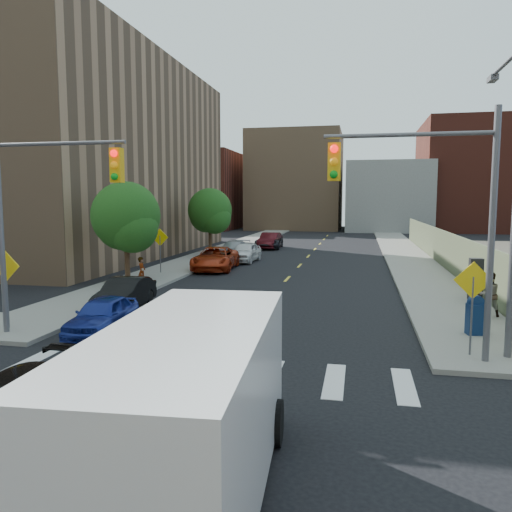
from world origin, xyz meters
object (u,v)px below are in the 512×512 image
at_px(pedestrian_east, 489,294).
at_px(payphone, 476,279).
at_px(mailbox, 476,316).
at_px(pedestrian_west, 142,272).
at_px(parked_car_blue, 102,315).
at_px(cargo_van, 191,404).
at_px(parked_car_white, 245,252).
at_px(parked_car_maroon, 270,241).
at_px(parked_car_black, 125,294).
at_px(parked_car_grey, 269,241).
at_px(parked_car_silver, 233,250).
at_px(parked_car_red, 215,259).
at_px(black_sedan, 9,420).

bearing_deg(pedestrian_east, payphone, -104.79).
bearing_deg(mailbox, payphone, 69.16).
bearing_deg(pedestrian_west, payphone, -100.92).
distance_m(parked_car_blue, cargo_van, 10.36).
relative_size(parked_car_white, payphone, 2.30).
bearing_deg(pedestrian_west, parked_car_maroon, -16.92).
height_order(parked_car_black, parked_car_grey, parked_car_grey).
distance_m(pedestrian_west, pedestrian_east, 16.00).
distance_m(mailbox, pedestrian_west, 15.84).
bearing_deg(parked_car_white, parked_car_silver, 133.99).
relative_size(parked_car_red, parked_car_silver, 1.14).
distance_m(parked_car_silver, mailbox, 24.07).
height_order(parked_car_grey, cargo_van, cargo_van).
xyz_separation_m(parked_car_white, black_sedan, (2.29, -28.36, -0.02)).
bearing_deg(parked_car_black, pedestrian_east, 0.41).
distance_m(parked_car_blue, parked_car_maroon, 30.72).
relative_size(parked_car_black, black_sedan, 0.82).
xyz_separation_m(parked_car_white, parked_car_grey, (-0.10, 10.45, -0.05)).
bearing_deg(parked_car_grey, parked_car_white, -92.14).
bearing_deg(parked_car_grey, parked_car_silver, -100.32).
height_order(mailbox, pedestrian_west, pedestrian_west).
height_order(parked_car_maroon, black_sedan, parked_car_maroon).
distance_m(parked_car_maroon, pedestrian_east, 29.14).
xyz_separation_m(parked_car_grey, pedestrian_west, (-2.45, -22.78, 0.24)).
distance_m(mailbox, pedestrian_east, 3.06).
relative_size(mailbox, pedestrian_west, 0.85).
bearing_deg(parked_car_black, cargo_van, -63.20).
bearing_deg(pedestrian_west, parked_car_silver, -15.66).
height_order(parked_car_black, parked_car_silver, parked_car_silver).
height_order(parked_car_black, pedestrian_east, pedestrian_east).
height_order(parked_car_grey, pedestrian_west, pedestrian_west).
relative_size(payphone, pedestrian_east, 1.10).
bearing_deg(payphone, parked_car_maroon, 119.53).
xyz_separation_m(parked_car_maroon, pedestrian_west, (-2.55, -22.68, 0.17)).
xyz_separation_m(parked_car_blue, parked_car_white, (0.32, 20.38, 0.10)).
bearing_deg(parked_car_grey, mailbox, -69.99).
bearing_deg(pedestrian_west, parked_car_white, -22.18).
bearing_deg(pedestrian_east, parked_car_silver, -61.31).
xyz_separation_m(cargo_van, mailbox, (6.25, 10.17, -0.65)).
bearing_deg(payphone, parked_car_red, 150.36).
xyz_separation_m(parked_car_blue, parked_car_grey, (0.22, 30.83, 0.05)).
relative_size(parked_car_red, parked_car_maroon, 1.18).
height_order(parked_car_blue, payphone, payphone).
relative_size(parked_car_silver, mailbox, 3.62).
bearing_deg(parked_car_white, pedestrian_west, -98.64).
relative_size(parked_car_red, parked_car_grey, 1.10).
relative_size(payphone, pedestrian_west, 1.21).
relative_size(parked_car_white, mailbox, 3.27).
distance_m(cargo_van, pedestrian_west, 18.38).
xyz_separation_m(parked_car_blue, payphone, (13.61, 7.93, 0.45)).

